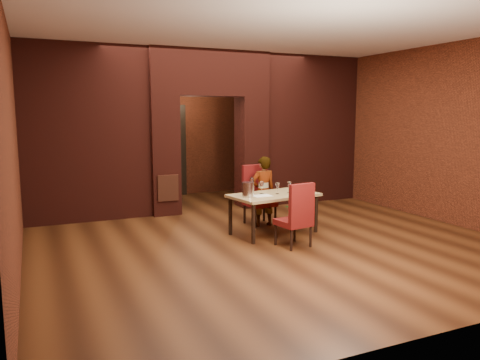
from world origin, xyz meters
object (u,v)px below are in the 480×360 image
at_px(chair_far, 260,195).
at_px(wine_glass_c, 289,187).
at_px(water_bottle, 252,186).
at_px(chair_near, 293,214).
at_px(wine_glass_b, 277,188).
at_px(wine_bucket, 248,190).
at_px(dining_table, 274,214).
at_px(potted_plant, 295,210).
at_px(person_seated, 263,191).
at_px(wine_glass_a, 262,188).

bearing_deg(chair_far, wine_glass_c, -75.07).
bearing_deg(water_bottle, wine_glass_c, -9.81).
xyz_separation_m(chair_far, water_bottle, (-0.42, -0.55, 0.28)).
distance_m(chair_near, wine_glass_b, 0.80).
xyz_separation_m(wine_bucket, water_bottle, (0.15, 0.18, 0.02)).
xyz_separation_m(chair_near, wine_bucket, (-0.42, 0.69, 0.30)).
relative_size(dining_table, wine_glass_b, 7.75).
distance_m(wine_glass_b, potted_plant, 1.13).
xyz_separation_m(wine_glass_b, potted_plant, (0.73, 0.66, -0.55)).
relative_size(person_seated, wine_bucket, 5.20).
distance_m(wine_glass_a, potted_plant, 1.25).
distance_m(person_seated, wine_glass_a, 0.57).
xyz_separation_m(wine_glass_a, wine_glass_c, (0.47, -0.08, -0.01)).
bearing_deg(wine_glass_c, chair_near, -115.74).
bearing_deg(dining_table, water_bottle, 154.97).
relative_size(chair_far, wine_glass_b, 5.77).
bearing_deg(dining_table, person_seated, 72.11).
height_order(wine_glass_b, wine_glass_c, wine_glass_b).
height_order(person_seated, wine_glass_a, person_seated).
distance_m(wine_glass_c, water_bottle, 0.65).
height_order(dining_table, chair_near, chair_near).
bearing_deg(wine_glass_c, wine_glass_b, -175.28).
distance_m(wine_bucket, potted_plant, 1.58).
relative_size(chair_near, wine_glass_c, 5.33).
bearing_deg(potted_plant, chair_far, 178.45).
bearing_deg(chair_near, wine_glass_a, -92.16).
relative_size(dining_table, chair_far, 1.34).
xyz_separation_m(chair_far, chair_near, (-0.16, -1.42, -0.04)).
distance_m(wine_glass_a, wine_glass_c, 0.48).
distance_m(person_seated, potted_plant, 0.81).
height_order(dining_table, chair_far, chair_far).
relative_size(dining_table, water_bottle, 4.95).
xyz_separation_m(chair_near, wine_glass_a, (-0.10, 0.84, 0.28)).
height_order(dining_table, potted_plant, dining_table).
bearing_deg(chair_far, water_bottle, -130.32).
bearing_deg(person_seated, wine_glass_c, 110.72).
distance_m(chair_far, potted_plant, 0.78).
relative_size(wine_glass_a, wine_glass_c, 1.11).
height_order(chair_far, wine_glass_a, chair_far).
xyz_separation_m(wine_glass_b, wine_glass_c, (0.23, 0.02, -0.00)).
bearing_deg(wine_glass_b, dining_table, 149.29).
bearing_deg(water_bottle, wine_bucket, -130.05).
bearing_deg(wine_bucket, chair_near, -58.61).
bearing_deg(wine_glass_c, chair_far, 107.65).
distance_m(chair_near, wine_bucket, 0.86).
xyz_separation_m(chair_near, potted_plant, (0.86, 1.40, -0.28)).
xyz_separation_m(wine_glass_c, water_bottle, (-0.63, 0.11, 0.05)).
distance_m(water_bottle, potted_plant, 1.39).
xyz_separation_m(chair_near, wine_glass_b, (0.13, 0.74, 0.27)).
height_order(wine_glass_c, water_bottle, water_bottle).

